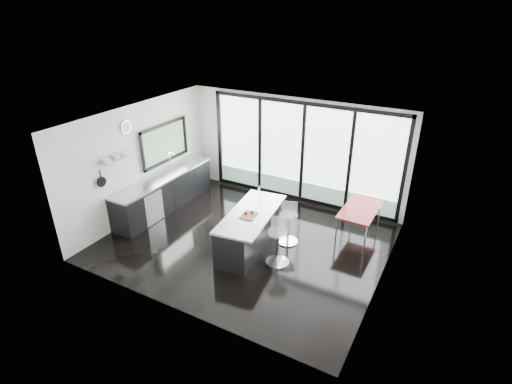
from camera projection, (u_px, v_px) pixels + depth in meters
The scene contains 11 objects.
floor at pixel (246, 241), 9.10m from camera, with size 6.00×5.00×0.00m, color black.
ceiling at pixel (244, 122), 7.88m from camera, with size 6.00×5.00×0.00m, color white.
wall_back at pixel (302, 157), 10.37m from camera, with size 6.00×0.09×2.80m.
wall_front at pixel (168, 243), 6.52m from camera, with size 6.00×0.00×2.80m, color silver.
wall_left at pixel (147, 152), 9.92m from camera, with size 0.26×5.00×2.80m.
wall_right at pixel (389, 220), 7.19m from camera, with size 0.00×5.00×2.80m, color silver.
counter_cabinets at pixel (164, 192), 10.37m from camera, with size 0.69×3.24×1.36m.
island at pixel (248, 229), 8.75m from camera, with size 1.14×2.21×1.13m.
bar_stool_near at pixel (278, 247), 8.20m from camera, with size 0.49×0.49×0.78m, color silver.
bar_stool_far at pixel (288, 228), 8.92m from camera, with size 0.46×0.46×0.74m, color silver.
red_table at pixel (358, 222), 9.19m from camera, with size 0.74×1.30×0.70m, color maroon.
Camera 1 is at (3.90, -6.63, 5.01)m, focal length 28.00 mm.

